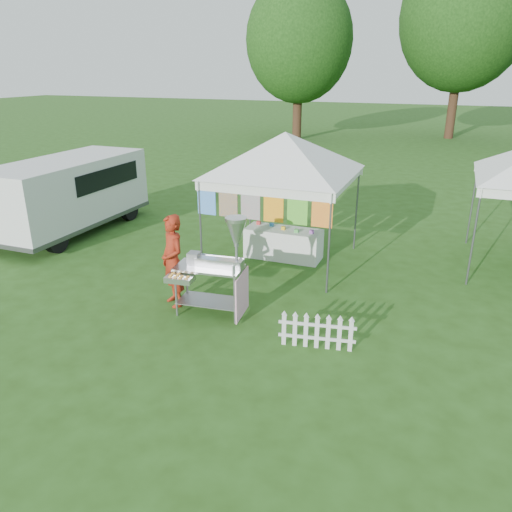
% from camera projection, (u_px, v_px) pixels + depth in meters
% --- Properties ---
extents(ground, '(120.00, 120.00, 0.00)m').
position_uv_depth(ground, '(220.00, 326.00, 8.87)').
color(ground, '#274A15').
rests_on(ground, ground).
extents(canopy_main, '(4.24, 4.24, 3.45)m').
position_uv_depth(canopy_main, '(285.00, 132.00, 10.85)').
color(canopy_main, '#59595E').
rests_on(canopy_main, ground).
extents(tree_left, '(6.40, 6.40, 9.53)m').
position_uv_depth(tree_left, '(299.00, 40.00, 29.73)').
color(tree_left, '#352213').
rests_on(tree_left, ground).
extents(tree_mid, '(7.60, 7.60, 11.52)m').
position_uv_depth(tree_mid, '(465.00, 16.00, 29.66)').
color(tree_mid, '#352213').
rests_on(tree_mid, ground).
extents(donut_cart, '(1.36, 1.06, 1.89)m').
position_uv_depth(donut_cart, '(219.00, 259.00, 8.90)').
color(donut_cart, gray).
rests_on(donut_cart, ground).
extents(vendor, '(0.78, 0.73, 1.79)m').
position_uv_depth(vendor, '(173.00, 261.00, 9.40)').
color(vendor, maroon).
rests_on(vendor, ground).
extents(cargo_van, '(1.94, 4.83, 2.00)m').
position_uv_depth(cargo_van, '(71.00, 193.00, 13.74)').
color(cargo_van, silver).
rests_on(cargo_van, ground).
extents(picket_fence, '(1.24, 0.25, 0.56)m').
position_uv_depth(picket_fence, '(317.00, 332.00, 8.09)').
color(picket_fence, silver).
rests_on(picket_fence, ground).
extents(display_table, '(1.80, 0.70, 0.72)m').
position_uv_depth(display_table, '(283.00, 244.00, 11.95)').
color(display_table, white).
rests_on(display_table, ground).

